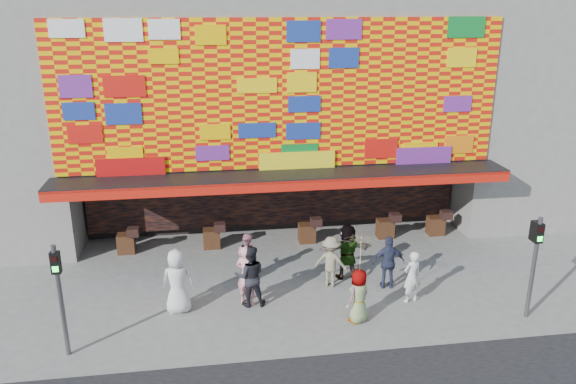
% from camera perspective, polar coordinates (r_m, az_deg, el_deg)
% --- Properties ---
extents(ground, '(90.00, 90.00, 0.00)m').
position_cam_1_polar(ground, '(16.75, 1.33, -11.50)').
color(ground, slate).
rests_on(ground, ground).
extents(shop_building, '(15.20, 9.40, 10.00)m').
position_cam_1_polar(shop_building, '(22.82, -2.08, 10.58)').
color(shop_building, gray).
rests_on(shop_building, ground).
extents(neighbor_right, '(11.00, 8.00, 12.00)m').
position_cam_1_polar(neighbor_right, '(27.25, 26.89, 11.57)').
color(neighbor_right, gray).
rests_on(neighbor_right, ground).
extents(signal_left, '(0.22, 0.20, 3.00)m').
position_cam_1_polar(signal_left, '(14.82, -22.21, -9.06)').
color(signal_left, '#59595B').
rests_on(signal_left, ground).
extents(signal_right, '(0.22, 0.20, 3.00)m').
position_cam_1_polar(signal_right, '(16.78, 23.81, -6.01)').
color(signal_right, '#59595B').
rests_on(signal_right, ground).
extents(ped_a, '(0.97, 0.66, 1.91)m').
position_cam_1_polar(ped_a, '(16.33, -11.18, -8.89)').
color(ped_a, silver).
rests_on(ped_a, ground).
extents(ped_b, '(0.80, 0.74, 1.84)m').
position_cam_1_polar(ped_b, '(16.47, -4.22, -8.44)').
color(ped_b, pink).
rests_on(ped_b, ground).
extents(ped_c, '(0.91, 0.72, 1.85)m').
position_cam_1_polar(ped_c, '(16.42, -3.89, -8.52)').
color(ped_c, black).
rests_on(ped_c, ground).
extents(ped_d, '(1.22, 1.03, 1.63)m').
position_cam_1_polar(ped_d, '(17.55, 4.40, -7.06)').
color(ped_d, gray).
rests_on(ped_d, ground).
extents(ped_e, '(1.03, 0.49, 1.71)m').
position_cam_1_polar(ped_e, '(17.63, 10.18, -7.05)').
color(ped_e, '#2C324E').
rests_on(ped_e, ground).
extents(ped_f, '(1.71, 0.58, 1.83)m').
position_cam_1_polar(ped_f, '(18.04, 6.04, -6.03)').
color(ped_f, gray).
rests_on(ped_f, ground).
extents(ped_g, '(0.91, 0.83, 1.56)m').
position_cam_1_polar(ped_g, '(15.77, 7.20, -10.44)').
color(ped_g, gray).
rests_on(ped_g, ground).
extents(ped_h, '(0.67, 0.54, 1.60)m').
position_cam_1_polar(ped_h, '(17.01, 12.48, -8.40)').
color(ped_h, silver).
rests_on(ped_h, ground).
extents(ped_i, '(0.94, 0.92, 1.53)m').
position_cam_1_polar(ped_i, '(18.05, -4.16, -6.48)').
color(ped_i, '#BA7883').
rests_on(ped_i, ground).
extents(parasol, '(1.12, 1.14, 1.81)m').
position_cam_1_polar(parasol, '(15.17, 7.40, -5.97)').
color(parasol, '#F7EC9B').
rests_on(parasol, ground).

